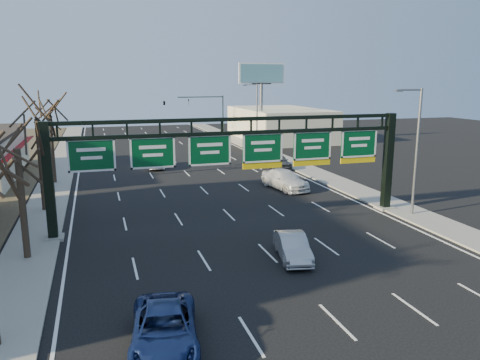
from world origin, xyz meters
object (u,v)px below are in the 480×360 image
object	(u,v)px
sign_gantry	(239,156)
car_white_wagon	(285,180)
car_silver_sedan	(293,247)
car_blue_suv	(164,329)

from	to	relation	value
sign_gantry	car_white_wagon	distance (m)	11.63
sign_gantry	car_silver_sedan	bearing A→B (deg)	-83.43
car_blue_suv	sign_gantry	bearing A→B (deg)	71.09
car_silver_sedan	car_white_wagon	xyz separation A→B (m)	(6.08, 15.75, 0.14)
car_silver_sedan	car_white_wagon	size ratio (longest dim) A/B	0.74
sign_gantry	car_blue_suv	world-z (taller)	sign_gantry
sign_gantry	car_blue_suv	distance (m)	15.97
car_silver_sedan	car_white_wagon	world-z (taller)	car_white_wagon
car_silver_sedan	car_white_wagon	bearing A→B (deg)	80.22
car_blue_suv	car_silver_sedan	world-z (taller)	car_blue_suv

